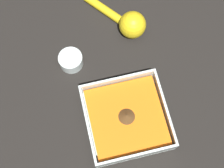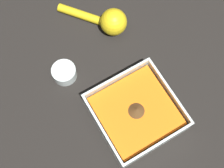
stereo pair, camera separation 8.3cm
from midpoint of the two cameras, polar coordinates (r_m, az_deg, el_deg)
name	(u,v)px [view 1 (the left image)]	position (r m, az deg, el deg)	size (l,w,h in m)	color
ground_plane	(134,121)	(0.83, 6.80, -7.19)	(4.00, 4.00, 0.00)	black
square_dish	(126,118)	(0.81, 5.55, -6.64)	(0.21, 0.21, 0.06)	silver
spice_bowl	(71,61)	(0.87, -4.84, 3.92)	(0.07, 0.07, 0.04)	silver
lemon_squeezer	(128,22)	(0.90, 5.55, 10.80)	(0.16, 0.19, 0.08)	yellow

